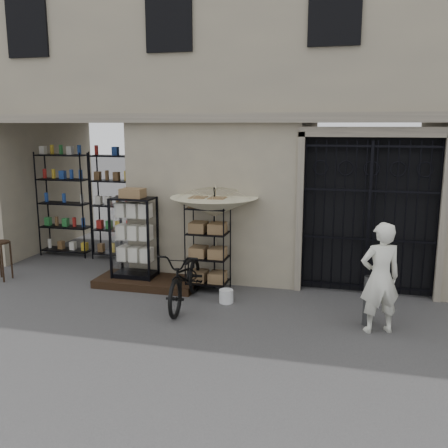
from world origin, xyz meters
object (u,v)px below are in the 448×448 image
(steel_bollard, at_px, (368,301))
(shopkeeper, at_px, (377,331))
(display_cabinet, at_px, (134,242))
(white_bucket, at_px, (226,296))
(market_umbrella, at_px, (214,202))
(wire_rack, at_px, (208,248))
(bicycle, at_px, (186,305))
(wooden_stool, at_px, (1,260))

(steel_bollard, bearing_deg, shopkeeper, -56.10)
(display_cabinet, relative_size, white_bucket, 6.89)
(shopkeeper, bearing_deg, white_bucket, -35.63)
(display_cabinet, bearing_deg, market_umbrella, 16.74)
(display_cabinet, height_order, wire_rack, display_cabinet)
(display_cabinet, xyz_separation_m, white_bucket, (2.03, -0.61, -0.74))
(shopkeeper, bearing_deg, steel_bollard, -77.56)
(display_cabinet, xyz_separation_m, market_umbrella, (1.60, 0.14, 0.84))
(display_cabinet, distance_m, market_umbrella, 1.81)
(market_umbrella, relative_size, bicycle, 1.22)
(wire_rack, distance_m, white_bucket, 1.07)
(bicycle, bearing_deg, wire_rack, 76.78)
(wire_rack, bearing_deg, display_cabinet, 169.37)
(white_bucket, bearing_deg, display_cabinet, 163.27)
(wire_rack, bearing_deg, market_umbrella, 46.36)
(shopkeeper, bearing_deg, display_cabinet, -36.77)
(wire_rack, bearing_deg, steel_bollard, -30.44)
(market_umbrella, distance_m, shopkeeper, 3.71)
(steel_bollard, bearing_deg, display_cabinet, 166.86)
(display_cabinet, bearing_deg, wire_rack, 11.90)
(white_bucket, distance_m, steel_bollard, 2.46)
(wire_rack, distance_m, shopkeeper, 3.42)
(bicycle, relative_size, steel_bollard, 2.41)
(wire_rack, relative_size, wooden_stool, 2.11)
(wooden_stool, bearing_deg, steel_bollard, -4.74)
(wire_rack, relative_size, shopkeeper, 0.99)
(bicycle, height_order, steel_bollard, bicycle)
(display_cabinet, distance_m, wooden_stool, 2.82)
(market_umbrella, height_order, steel_bollard, market_umbrella)
(wooden_stool, xyz_separation_m, shopkeeper, (7.34, -0.81, -0.42))
(white_bucket, xyz_separation_m, bicycle, (-0.66, -0.27, -0.12))
(wire_rack, bearing_deg, bicycle, -110.19)
(bicycle, xyz_separation_m, shopkeeper, (3.21, -0.37, 0.00))
(white_bucket, distance_m, shopkeeper, 2.64)
(wire_rack, height_order, wooden_stool, wire_rack)
(display_cabinet, distance_m, white_bucket, 2.24)
(wooden_stool, distance_m, steel_bollard, 7.21)
(display_cabinet, xyz_separation_m, bicycle, (1.37, -0.88, -0.86))
(market_umbrella, distance_m, steel_bollard, 3.33)
(bicycle, bearing_deg, white_bucket, 18.63)
(wooden_stool, bearing_deg, wire_rack, 5.96)
(wooden_stool, bearing_deg, market_umbrella, 7.60)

